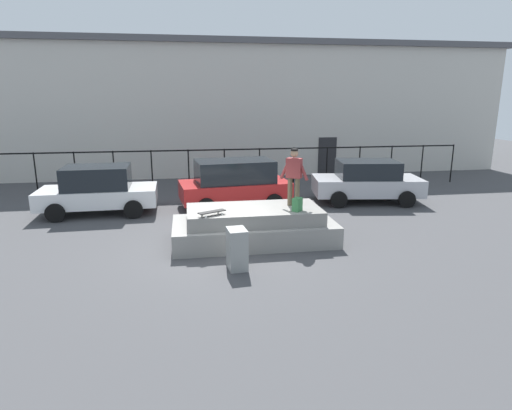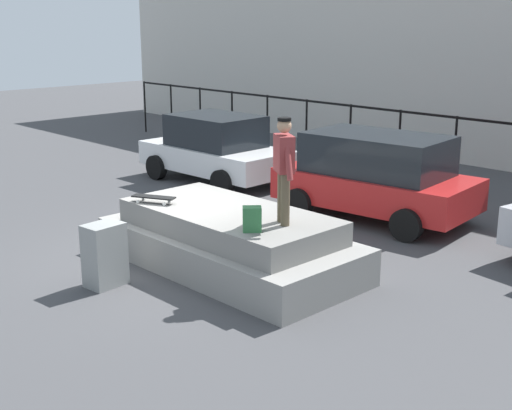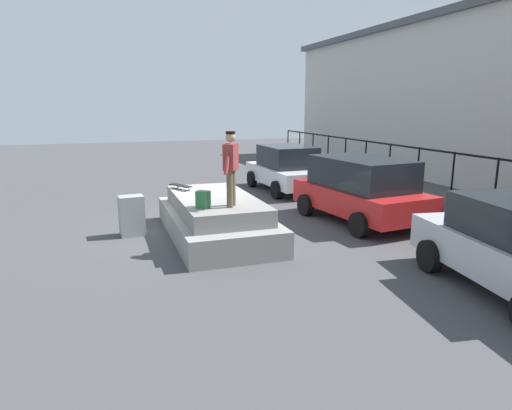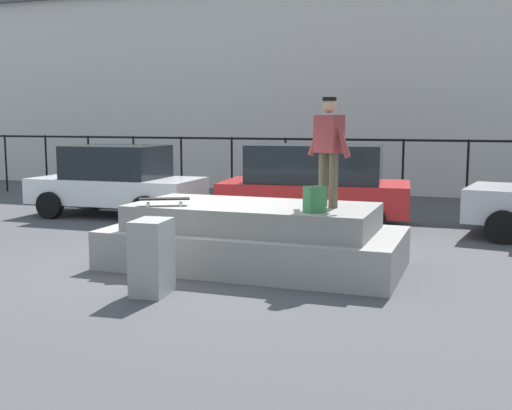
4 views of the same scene
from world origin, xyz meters
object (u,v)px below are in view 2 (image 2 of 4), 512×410
Objects in this scene: car_white_sedan_near at (216,148)px; car_red_hatchback_mid at (376,175)px; utility_box at (105,255)px; skateboarder at (284,163)px; skateboard at (154,197)px; backpack at (252,219)px.

car_red_hatchback_mid is at bearing 1.69° from car_white_sedan_near.
skateboarder is at bearing 41.66° from utility_box.
skateboard is at bearing 105.34° from utility_box.
utility_box is (-1.86, -1.43, -0.69)m from backpack.
utility_box is (4.31, -6.03, -0.36)m from car_white_sedan_near.
skateboard is at bearing -163.35° from skateboarder.
skateboarder is 4.42m from car_red_hatchback_mid.
utility_box is at bearing -132.84° from skateboarder.
car_red_hatchback_mid reaches higher than utility_box.
skateboard is 0.77× the size of utility_box.
backpack reaches higher than skateboard.
skateboarder is 4.38× the size of backpack.
skateboarder is 0.99m from backpack.
car_red_hatchback_mid reaches higher than skateboard.
skateboarder is at bearing -32.54° from car_white_sedan_near.
skateboarder reaches higher than car_red_hatchback_mid.
car_white_sedan_near reaches higher than backpack.
skateboarder is 1.64× the size of utility_box.
utility_box is at bearing -11.03° from backpack.
skateboarder is 3.17m from utility_box.
skateboarder reaches higher than car_white_sedan_near.
backpack is at bearing 32.06° from utility_box.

